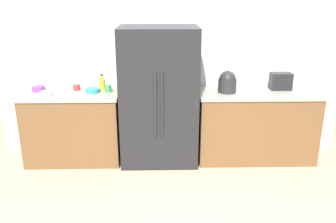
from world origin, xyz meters
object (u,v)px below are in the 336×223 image
object	(u,v)px
bottle_a	(102,83)
cup_a	(108,88)
bowl_c	(93,90)
bowl_a	(38,89)
toaster	(281,81)
refrigerator	(159,97)
bowl_b	(46,93)
cup_b	(77,87)
rice_cooker	(227,82)

from	to	relation	value
bottle_a	cup_a	world-z (taller)	bottle_a
bowl_c	bottle_a	bearing A→B (deg)	51.31
cup_a	bowl_a	world-z (taller)	cup_a
toaster	bowl_a	distance (m)	3.10
refrigerator	toaster	world-z (taller)	refrigerator
toaster	bowl_b	xyz separation A→B (m)	(-2.95, -0.20, -0.09)
bowl_b	bowl_c	xyz separation A→B (m)	(0.55, 0.12, -0.00)
cup_a	bowl_c	world-z (taller)	cup_a
toaster	bowl_a	world-z (taller)	toaster
cup_b	bowl_a	size ratio (longest dim) A/B	0.56
cup_a	bowl_b	world-z (taller)	cup_a
bottle_a	bowl_a	size ratio (longest dim) A/B	1.29
bowl_b	cup_b	bearing A→B (deg)	35.79
refrigerator	cup_b	distance (m)	1.07
rice_cooker	bowl_c	size ratio (longest dim) A/B	1.50
rice_cooker	bowl_a	size ratio (longest dim) A/B	1.72
cup_a	cup_b	size ratio (longest dim) A/B	0.99
bottle_a	cup_a	bearing A→B (deg)	-51.33
bottle_a	cup_a	size ratio (longest dim) A/B	2.32
bowl_c	bowl_b	bearing A→B (deg)	-167.33
refrigerator	rice_cooker	world-z (taller)	refrigerator
refrigerator	toaster	distance (m)	1.58
bowl_a	cup_a	bearing A→B (deg)	-3.91
cup_b	bowl_c	distance (m)	0.25
bottle_a	rice_cooker	bearing A→B (deg)	-5.72
rice_cooker	cup_a	bearing A→B (deg)	178.19
bowl_a	bowl_c	size ratio (longest dim) A/B	0.87
rice_cooker	bottle_a	xyz separation A→B (m)	(-1.59, 0.16, -0.04)
refrigerator	bowl_a	bearing A→B (deg)	175.97
toaster	cup_b	world-z (taller)	toaster
cup_b	bowl_b	size ratio (longest dim) A/B	0.62
cup_a	bowl_c	xyz separation A→B (m)	(-0.19, -0.01, -0.02)
toaster	bowl_c	distance (m)	2.40
toaster	bowl_b	distance (m)	2.95
toaster	bowl_a	xyz separation A→B (m)	(-3.10, -0.01, -0.08)
bowl_b	bowl_c	size ratio (longest dim) A/B	0.79
bowl_c	bowl_a	bearing A→B (deg)	173.94
refrigerator	cup_b	size ratio (longest dim) A/B	19.55
cup_b	bowl_a	xyz separation A→B (m)	(-0.48, -0.03, -0.00)
cup_b	rice_cooker	bearing A→B (deg)	-4.24
rice_cooker	cup_a	world-z (taller)	rice_cooker
cup_b	cup_a	bearing A→B (deg)	-12.83
rice_cooker	cup_b	world-z (taller)	rice_cooker
cup_b	bowl_b	world-z (taller)	cup_b
refrigerator	cup_b	xyz separation A→B (m)	(-1.06, 0.14, 0.09)
bowl_a	bowl_b	bearing A→B (deg)	-51.70
rice_cooker	bowl_b	xyz separation A→B (m)	(-2.23, -0.09, -0.10)
toaster	cup_a	bearing A→B (deg)	-178.25
cup_b	bowl_c	xyz separation A→B (m)	(0.23, -0.11, -0.01)
toaster	bowl_c	world-z (taller)	toaster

